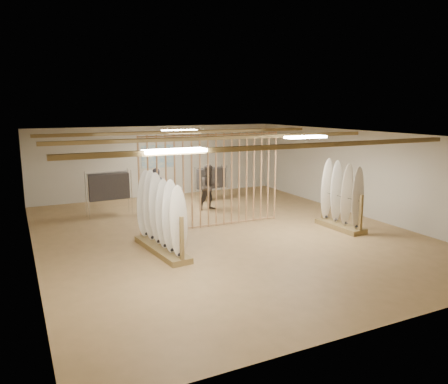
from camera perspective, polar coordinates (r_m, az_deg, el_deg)
name	(u,v)px	position (r m, az deg, el deg)	size (l,w,h in m)	color
floor	(224,233)	(12.54, 0.00, -5.39)	(12.00, 12.00, 0.00)	#A47F4F
ceiling	(224,135)	(12.04, 0.00, 7.49)	(12.00, 12.00, 0.00)	gray
wall_back	(159,161)	(17.74, -8.54, 4.00)	(12.00, 12.00, 0.00)	beige
wall_front	(390,245)	(7.45, 20.81, -6.50)	(12.00, 12.00, 0.00)	beige
wall_left	(29,202)	(11.02, -24.07, -1.18)	(12.00, 12.00, 0.00)	beige
wall_right	(360,173)	(15.06, 17.38, 2.35)	(12.00, 12.00, 0.00)	beige
ceiling_slats	(224,138)	(12.05, 0.00, 7.11)	(9.50, 6.12, 0.10)	olive
light_panels	(224,137)	(12.05, 0.00, 7.21)	(1.20, 0.35, 0.06)	white
bamboo_partition	(212,181)	(12.93, -1.55, 1.48)	(4.45, 0.05, 2.78)	tan
poster	(159,156)	(17.70, -8.54, 4.63)	(1.40, 0.03, 0.90)	#347BB9
rack_left	(161,226)	(10.90, -8.22, -4.47)	(0.77, 2.41, 1.91)	olive
rack_right	(341,207)	(13.28, 15.04, -1.91)	(0.60, 1.69, 1.94)	olive
clothing_rack_a	(109,187)	(14.79, -14.85, 0.70)	(1.41, 0.42, 1.51)	silver
clothing_rack_b	(211,178)	(16.66, -1.68, 1.80)	(1.23, 0.52, 1.33)	silver
shopper_a	(156,187)	(14.95, -8.82, 0.61)	(0.63, 0.43, 1.74)	#28272F
shopper_b	(210,184)	(15.17, -1.89, 1.01)	(0.87, 0.68, 1.80)	#352E29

